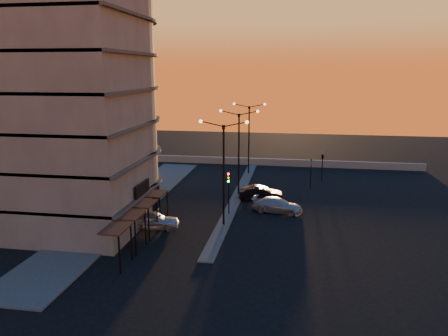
% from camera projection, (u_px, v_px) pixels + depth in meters
% --- Properties ---
extents(ground, '(120.00, 120.00, 0.00)m').
position_uv_depth(ground, '(224.00, 225.00, 39.29)').
color(ground, black).
rests_on(ground, ground).
extents(sidewalk_west, '(5.00, 40.00, 0.12)m').
position_uv_depth(sidewalk_west, '(129.00, 205.00, 44.82)').
color(sidewalk_west, '#474745').
rests_on(sidewalk_west, ground).
extents(median, '(1.20, 36.00, 0.12)m').
position_uv_depth(median, '(238.00, 194.00, 48.90)').
color(median, '#474745').
rests_on(median, ground).
extents(parapet, '(44.00, 0.50, 1.00)m').
position_uv_depth(parapet, '(267.00, 162.00, 63.87)').
color(parapet, gray).
rests_on(parapet, ground).
extents(building, '(14.35, 17.08, 25.00)m').
position_uv_depth(building, '(69.00, 90.00, 38.96)').
color(building, '#67615B').
rests_on(building, ground).
extents(streetlamp_near, '(4.32, 0.32, 9.51)m').
position_uv_depth(streetlamp_near, '(224.00, 165.00, 38.06)').
color(streetlamp_near, black).
rests_on(streetlamp_near, ground).
extents(streetlamp_mid, '(4.32, 0.32, 9.51)m').
position_uv_depth(streetlamp_mid, '(239.00, 146.00, 47.68)').
color(streetlamp_mid, black).
rests_on(streetlamp_mid, ground).
extents(streetlamp_far, '(4.32, 0.32, 9.51)m').
position_uv_depth(streetlamp_far, '(249.00, 133.00, 57.30)').
color(streetlamp_far, black).
rests_on(streetlamp_far, ground).
extents(traffic_light_main, '(0.28, 0.44, 4.25)m').
position_uv_depth(traffic_light_main, '(229.00, 186.00, 41.42)').
color(traffic_light_main, black).
rests_on(traffic_light_main, ground).
extents(signal_east_a, '(0.13, 0.16, 3.60)m').
position_uv_depth(signal_east_a, '(311.00, 173.00, 51.04)').
color(signal_east_a, black).
rests_on(signal_east_a, ground).
extents(signal_east_b, '(0.42, 1.99, 3.60)m').
position_uv_depth(signal_east_b, '(323.00, 157.00, 54.39)').
color(signal_east_b, black).
rests_on(signal_east_b, ground).
extents(car_hatchback, '(4.87, 2.71, 1.57)m').
position_uv_depth(car_hatchback, '(153.00, 220.00, 38.28)').
color(car_hatchback, '#B7BAC0').
rests_on(car_hatchback, ground).
extents(car_sedan, '(4.73, 1.97, 1.52)m').
position_uv_depth(car_sedan, '(261.00, 193.00, 46.66)').
color(car_sedan, black).
rests_on(car_sedan, ground).
extents(car_wagon, '(5.21, 2.89, 1.43)m').
position_uv_depth(car_wagon, '(277.00, 205.00, 42.75)').
color(car_wagon, '#AFB1B7').
rests_on(car_wagon, ground).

